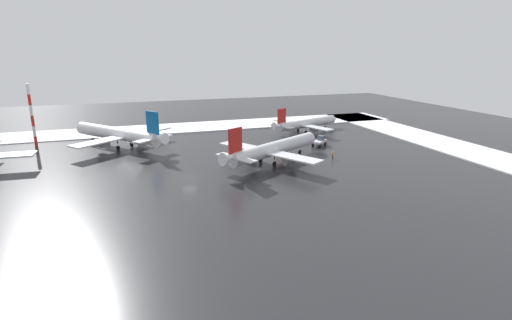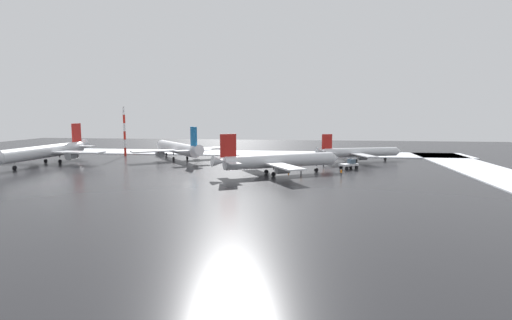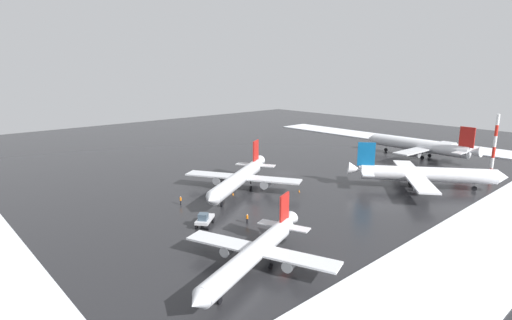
# 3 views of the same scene
# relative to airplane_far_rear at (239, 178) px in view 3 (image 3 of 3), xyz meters

# --- Properties ---
(ground_plane) EXTENTS (240.00, 240.00, 0.00)m
(ground_plane) POSITION_rel_airplane_far_rear_xyz_m (18.93, 4.83, -3.08)
(ground_plane) COLOR #232326
(snow_bank_far) EXTENTS (152.00, 16.00, 0.27)m
(snow_bank_far) POSITION_rel_airplane_far_rear_xyz_m (18.93, -45.17, -2.94)
(snow_bank_far) COLOR white
(snow_bank_far) RESTS_ON ground_plane
(snow_bank_right) EXTENTS (14.00, 116.00, 0.27)m
(snow_bank_right) POSITION_rel_airplane_far_rear_xyz_m (85.93, 4.83, -2.94)
(snow_bank_right) COLOR white
(snow_bank_right) RESTS_ON ground_plane
(airplane_far_rear) EXTENTS (28.40, 24.28, 9.31)m
(airplane_far_rear) POSITION_rel_airplane_far_rear_xyz_m (0.00, 0.00, 0.00)
(airplane_far_rear) COLOR silver
(airplane_far_rear) RESTS_ON ground_plane
(airplane_distant_tail) EXTENTS (29.55, 35.66, 10.59)m
(airplane_distant_tail) POSITION_rel_airplane_far_rear_xyz_m (62.52, -9.63, 0.42)
(airplane_distant_tail) COLOR silver
(airplane_distant_tail) RESTS_ON ground_plane
(airplane_parked_starboard) EXTENTS (25.45, 21.50, 7.83)m
(airplane_parked_starboard) POSITION_rel_airplane_far_rear_xyz_m (-20.92, -27.84, -0.49)
(airplane_parked_starboard) COLOR silver
(airplane_parked_starboard) RESTS_ON ground_plane
(airplane_foreground_jet) EXTENTS (25.42, 28.19, 10.03)m
(airplane_foreground_jet) POSITION_rel_airplane_far_rear_xyz_m (31.55, -25.34, 0.24)
(airplane_foreground_jet) COLOR white
(airplane_foreground_jet) RESTS_ON ground_plane
(pushback_tug) EXTENTS (4.96, 4.60, 2.50)m
(pushback_tug) POSITION_rel_airplane_far_rear_xyz_m (-16.78, -10.80, -1.79)
(pushback_tug) COLOR silver
(pushback_tug) RESTS_ON ground_plane
(ground_crew_by_nose_gear) EXTENTS (0.36, 0.36, 1.71)m
(ground_crew_by_nose_gear) POSITION_rel_airplane_far_rear_xyz_m (-5.20, -1.06, -2.10)
(ground_crew_by_nose_gear) COLOR black
(ground_crew_by_nose_gear) RESTS_ON ground_plane
(ground_crew_near_tug) EXTENTS (0.36, 0.36, 1.71)m
(ground_crew_near_tug) POSITION_rel_airplane_far_rear_xyz_m (-10.63, -14.66, -2.10)
(ground_crew_near_tug) COLOR black
(ground_crew_near_tug) RESTS_ON ground_plane
(ground_crew_mid_apron) EXTENTS (0.36, 0.36, 1.71)m
(ground_crew_mid_apron) POSITION_rel_airplane_far_rear_xyz_m (-13.83, 1.36, -2.10)
(ground_crew_mid_apron) COLOR black
(ground_crew_mid_apron) RESTS_ON ground_plane
(antenna_mast) EXTENTS (0.70, 0.70, 15.69)m
(antenna_mast) POSITION_rel_airplane_far_rear_xyz_m (51.54, -32.67, 4.77)
(antenna_mast) COLOR red
(antenna_mast) RESTS_ON ground_plane
(traffic_cone_near_nose) EXTENTS (0.36, 0.36, 0.55)m
(traffic_cone_near_nose) POSITION_rel_airplane_far_rear_xyz_m (9.45, -8.70, -2.80)
(traffic_cone_near_nose) COLOR orange
(traffic_cone_near_nose) RESTS_ON ground_plane
(traffic_cone_mid_line) EXTENTS (0.36, 0.36, 0.55)m
(traffic_cone_mid_line) POSITION_rel_airplane_far_rear_xyz_m (-2.41, -0.73, -2.80)
(traffic_cone_mid_line) COLOR orange
(traffic_cone_mid_line) RESTS_ON ground_plane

